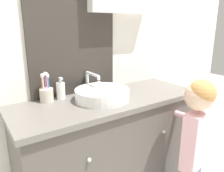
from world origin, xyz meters
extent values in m
cube|color=silver|center=(0.00, 0.63, 1.25)|extent=(3.20, 0.06, 2.50)
cube|color=#332D28|center=(-0.14, 0.59, 1.26)|extent=(0.64, 0.02, 1.13)
cube|color=#B2C1CC|center=(-0.14, 0.58, 1.26)|extent=(0.58, 0.01, 1.07)
cube|color=#4C4742|center=(0.00, 0.35, 0.41)|extent=(1.28, 0.46, 0.81)
cube|color=#605B56|center=(0.00, 0.35, 0.83)|extent=(1.32, 0.50, 0.03)
sphere|color=silver|center=(-0.30, 0.11, 0.61)|extent=(0.02, 0.02, 0.02)
sphere|color=silver|center=(0.30, 0.11, 0.61)|extent=(0.02, 0.02, 0.02)
cylinder|color=white|center=(-0.06, 0.35, 0.89)|extent=(0.36, 0.36, 0.08)
cylinder|color=silver|center=(-0.06, 0.35, 0.92)|extent=(0.30, 0.30, 0.01)
cylinder|color=silver|center=(-0.06, 0.55, 0.93)|extent=(0.02, 0.02, 0.15)
cylinder|color=silver|center=(-0.06, 0.47, 1.00)|extent=(0.02, 0.16, 0.02)
cylinder|color=silver|center=(-0.06, 0.39, 0.99)|extent=(0.02, 0.02, 0.02)
sphere|color=white|center=(0.04, 0.55, 0.89)|extent=(0.06, 0.06, 0.06)
cylinder|color=beige|center=(-0.38, 0.53, 0.89)|extent=(0.09, 0.09, 0.09)
cylinder|color=#3884DB|center=(-0.36, 0.53, 0.95)|extent=(0.01, 0.01, 0.17)
cube|color=white|center=(-0.36, 0.53, 1.02)|extent=(0.01, 0.02, 0.02)
cylinder|color=#8E56B7|center=(-0.38, 0.54, 0.95)|extent=(0.01, 0.01, 0.18)
cube|color=white|center=(-0.38, 0.54, 1.03)|extent=(0.01, 0.02, 0.02)
cylinder|color=orange|center=(-0.40, 0.54, 0.95)|extent=(0.01, 0.01, 0.17)
cube|color=white|center=(-0.40, 0.54, 1.02)|extent=(0.01, 0.02, 0.02)
cylinder|color=white|center=(-0.40, 0.51, 0.95)|extent=(0.01, 0.01, 0.18)
cube|color=white|center=(-0.40, 0.51, 1.03)|extent=(0.01, 0.02, 0.02)
cylinder|color=pink|center=(-0.37, 0.51, 0.95)|extent=(0.01, 0.01, 0.18)
cube|color=white|center=(-0.37, 0.51, 1.03)|extent=(0.01, 0.02, 0.02)
cylinder|color=white|center=(-0.28, 0.53, 0.91)|extent=(0.06, 0.06, 0.11)
cylinder|color=silver|center=(-0.28, 0.53, 0.97)|extent=(0.02, 0.02, 0.02)
cube|color=silver|center=(-0.28, 0.52, 0.99)|extent=(0.02, 0.03, 0.02)
cube|color=beige|center=(0.39, -0.07, 0.59)|extent=(0.20, 0.13, 0.41)
sphere|color=beige|center=(0.39, -0.07, 0.90)|extent=(0.19, 0.19, 0.19)
sphere|color=tan|center=(0.40, -0.08, 0.93)|extent=(0.17, 0.17, 0.17)
cylinder|color=beige|center=(0.42, 0.14, 0.72)|extent=(0.10, 0.31, 0.04)
cylinder|color=#47B26B|center=(0.39, 0.29, 0.76)|extent=(0.02, 0.05, 0.12)
camera|label=1|loc=(-0.79, -0.83, 1.33)|focal=35.00mm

